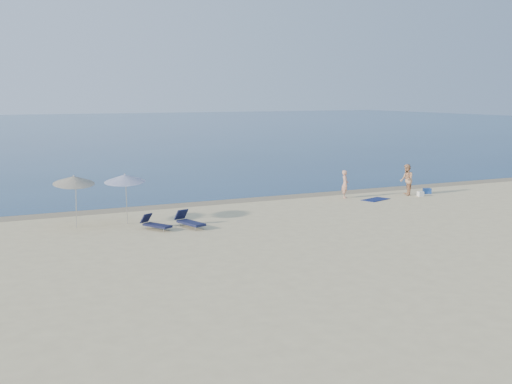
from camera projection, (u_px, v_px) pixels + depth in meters
sea at (65, 129)px, 109.75m from camera, size 240.00×160.00×0.01m
wet_sand_strip at (289, 196)px, 37.88m from camera, size 240.00×1.60×0.00m
person_left at (345, 184)px, 37.26m from camera, size 0.62×0.71×1.63m
person_right at (407, 180)px, 38.23m from camera, size 1.05×1.13×1.87m
beach_towel at (376, 199)px, 36.75m from camera, size 1.87×1.42×0.03m
white_bag at (420, 194)px, 37.97m from camera, size 0.36×0.32×0.28m
blue_cooler at (427, 191)px, 38.97m from camera, size 0.54×0.46×0.33m
umbrella_near at (125, 178)px, 29.70m from camera, size 2.52×2.53×2.46m
umbrella_far at (74, 180)px, 28.99m from camera, size 1.90×1.93×2.51m
lounger_left at (155, 224)px, 28.69m from camera, size 1.20×1.59×0.68m
lounger_right at (189, 221)px, 29.13m from camera, size 1.02×1.82×0.76m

